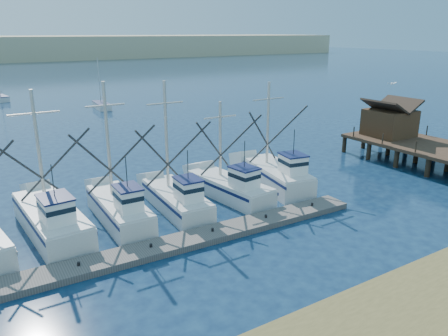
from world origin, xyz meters
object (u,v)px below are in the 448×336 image
(timber_pier, at_px, (420,137))
(sailboat_far, at_px, (1,98))
(floating_dock, at_px, (151,250))
(sailboat_near, at_px, (102,106))

(timber_pier, distance_m, sailboat_far, 70.53)
(floating_dock, xyz_separation_m, timber_pier, (28.56, 3.22, 2.38))
(floating_dock, bearing_deg, sailboat_far, 91.73)
(timber_pier, bearing_deg, sailboat_near, 109.38)
(sailboat_far, bearing_deg, floating_dock, -98.13)
(floating_dock, relative_size, sailboat_near, 3.56)
(timber_pier, relative_size, sailboat_far, 2.47)
(timber_pier, distance_m, sailboat_near, 49.30)
(sailboat_near, bearing_deg, sailboat_far, 130.69)
(timber_pier, xyz_separation_m, sailboat_near, (-16.35, 46.47, -2.08))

